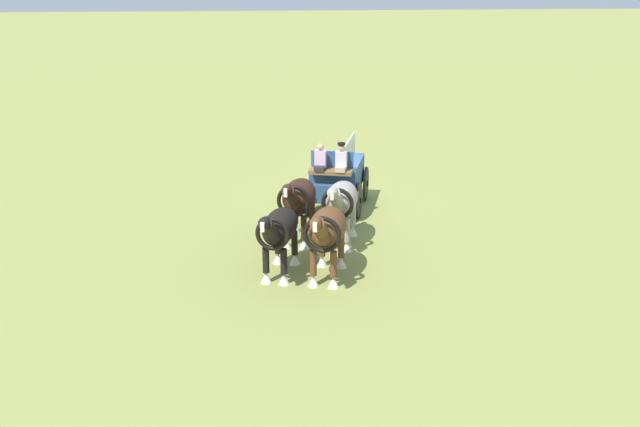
{
  "coord_description": "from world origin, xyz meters",
  "views": [
    {
      "loc": [
        24.69,
        -2.89,
        8.15
      ],
      "look_at": [
        4.2,
        -1.0,
        1.2
      ],
      "focal_mm": 42.03,
      "sensor_mm": 36.0,
      "label": 1
    }
  ],
  "objects_px": {
    "draft_horse_rear_near": "(341,201)",
    "draft_horse_lead_near": "(327,230)",
    "draft_horse_rear_off": "(298,199)",
    "draft_horse_lead_off": "(279,230)",
    "show_wagon": "(337,177)"
  },
  "relations": [
    {
      "from": "draft_horse_rear_near",
      "to": "draft_horse_lead_near",
      "type": "xyz_separation_m",
      "value": [
        2.5,
        -0.68,
        0.01
      ]
    },
    {
      "from": "draft_horse_lead_near",
      "to": "draft_horse_rear_off",
      "type": "bearing_deg",
      "value": -168.6
    },
    {
      "from": "draft_horse_rear_near",
      "to": "draft_horse_lead_off",
      "type": "bearing_deg",
      "value": -41.67
    },
    {
      "from": "show_wagon",
      "to": "draft_horse_rear_near",
      "type": "height_order",
      "value": "show_wagon"
    },
    {
      "from": "draft_horse_rear_near",
      "to": "draft_horse_rear_off",
      "type": "relative_size",
      "value": 1.01
    },
    {
      "from": "draft_horse_rear_off",
      "to": "draft_horse_lead_off",
      "type": "relative_size",
      "value": 0.98
    },
    {
      "from": "draft_horse_lead_near",
      "to": "draft_horse_lead_off",
      "type": "height_order",
      "value": "draft_horse_lead_near"
    },
    {
      "from": "draft_horse_rear_near",
      "to": "draft_horse_lead_off",
      "type": "xyz_separation_m",
      "value": [
        2.18,
        -1.94,
        -0.06
      ]
    },
    {
      "from": "show_wagon",
      "to": "draft_horse_rear_off",
      "type": "xyz_separation_m",
      "value": [
        3.13,
        -1.52,
        0.23
      ]
    },
    {
      "from": "draft_horse_lead_near",
      "to": "draft_horse_lead_off",
      "type": "distance_m",
      "value": 1.3
    },
    {
      "from": "show_wagon",
      "to": "draft_horse_rear_off",
      "type": "relative_size",
      "value": 1.89
    },
    {
      "from": "draft_horse_rear_off",
      "to": "draft_horse_lead_off",
      "type": "distance_m",
      "value": 2.62
    },
    {
      "from": "draft_horse_rear_near",
      "to": "draft_horse_rear_off",
      "type": "xyz_separation_m",
      "value": [
        -0.35,
        -1.25,
        0.01
      ]
    },
    {
      "from": "show_wagon",
      "to": "draft_horse_rear_off",
      "type": "bearing_deg",
      "value": -25.94
    },
    {
      "from": "show_wagon",
      "to": "draft_horse_lead_near",
      "type": "bearing_deg",
      "value": -9.02
    }
  ]
}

